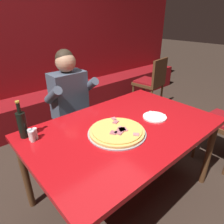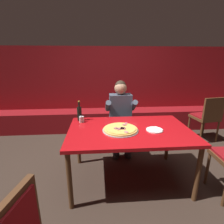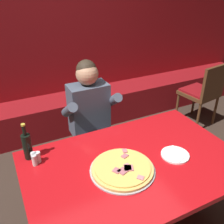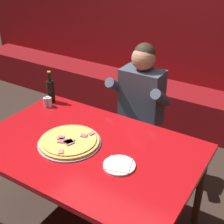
{
  "view_description": "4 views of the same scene",
  "coord_description": "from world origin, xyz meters",
  "px_view_note": "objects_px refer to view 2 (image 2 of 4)",
  "views": [
    {
      "loc": [
        -1.03,
        -1.0,
        1.58
      ],
      "look_at": [
        -0.07,
        0.08,
        0.88
      ],
      "focal_mm": 32.0,
      "sensor_mm": 36.0,
      "label": 1
    },
    {
      "loc": [
        -0.39,
        -2.07,
        1.62
      ],
      "look_at": [
        -0.21,
        0.19,
        0.93
      ],
      "focal_mm": 28.0,
      "sensor_mm": 36.0,
      "label": 2
    },
    {
      "loc": [
        -0.77,
        -1.19,
        1.94
      ],
      "look_at": [
        -0.01,
        0.34,
        1.0
      ],
      "focal_mm": 40.0,
      "sensor_mm": 36.0,
      "label": 3
    },
    {
      "loc": [
        1.11,
        -1.44,
        2.03
      ],
      "look_at": [
        0.1,
        0.18,
        0.97
      ],
      "focal_mm": 50.0,
      "sensor_mm": 36.0,
      "label": 4
    }
  ],
  "objects_px": {
    "shaker_oregano": "(81,119)",
    "beer_bottle": "(79,113)",
    "shaker_red_pepper_flakes": "(81,120)",
    "dining_chair_far_right": "(208,115)",
    "plate_white_paper": "(155,130)",
    "shaker_black_pepper": "(83,119)",
    "pizza": "(120,129)",
    "diner_seated_blue_shirt": "(121,114)",
    "main_dining_table": "(129,134)"
  },
  "relations": [
    {
      "from": "shaker_red_pepper_flakes",
      "to": "main_dining_table",
      "type": "bearing_deg",
      "value": -24.02
    },
    {
      "from": "beer_bottle",
      "to": "shaker_oregano",
      "type": "distance_m",
      "value": 0.1
    },
    {
      "from": "pizza",
      "to": "dining_chair_far_right",
      "type": "bearing_deg",
      "value": 30.51
    },
    {
      "from": "beer_bottle",
      "to": "shaker_red_pepper_flakes",
      "type": "distance_m",
      "value": 0.13
    },
    {
      "from": "beer_bottle",
      "to": "diner_seated_blue_shirt",
      "type": "bearing_deg",
      "value": 30.32
    },
    {
      "from": "beer_bottle",
      "to": "main_dining_table",
      "type": "bearing_deg",
      "value": -30.21
    },
    {
      "from": "beer_bottle",
      "to": "shaker_oregano",
      "type": "xyz_separation_m",
      "value": [
        0.02,
        -0.07,
        -0.07
      ]
    },
    {
      "from": "diner_seated_blue_shirt",
      "to": "shaker_black_pepper",
      "type": "bearing_deg",
      "value": -142.57
    },
    {
      "from": "plate_white_paper",
      "to": "diner_seated_blue_shirt",
      "type": "bearing_deg",
      "value": 110.71
    },
    {
      "from": "shaker_black_pepper",
      "to": "pizza",
      "type": "bearing_deg",
      "value": -35.15
    },
    {
      "from": "plate_white_paper",
      "to": "shaker_oregano",
      "type": "xyz_separation_m",
      "value": [
        -0.96,
        0.39,
        0.03
      ]
    },
    {
      "from": "shaker_red_pepper_flakes",
      "to": "diner_seated_blue_shirt",
      "type": "xyz_separation_m",
      "value": [
        0.64,
        0.49,
        -0.09
      ]
    },
    {
      "from": "shaker_oregano",
      "to": "diner_seated_blue_shirt",
      "type": "distance_m",
      "value": 0.79
    },
    {
      "from": "pizza",
      "to": "beer_bottle",
      "type": "xyz_separation_m",
      "value": [
        -0.55,
        0.43,
        0.09
      ]
    },
    {
      "from": "pizza",
      "to": "shaker_oregano",
      "type": "bearing_deg",
      "value": 145.73
    },
    {
      "from": "diner_seated_blue_shirt",
      "to": "dining_chair_far_right",
      "type": "bearing_deg",
      "value": 9.45
    },
    {
      "from": "beer_bottle",
      "to": "plate_white_paper",
      "type": "bearing_deg",
      "value": -25.18
    },
    {
      "from": "shaker_oregano",
      "to": "shaker_black_pepper",
      "type": "distance_m",
      "value": 0.03
    },
    {
      "from": "main_dining_table",
      "to": "shaker_red_pepper_flakes",
      "type": "relative_size",
      "value": 18.22
    },
    {
      "from": "main_dining_table",
      "to": "pizza",
      "type": "xyz_separation_m",
      "value": [
        -0.12,
        -0.04,
        0.08
      ]
    },
    {
      "from": "plate_white_paper",
      "to": "dining_chair_far_right",
      "type": "xyz_separation_m",
      "value": [
        1.46,
        1.15,
        -0.21
      ]
    },
    {
      "from": "main_dining_table",
      "to": "shaker_black_pepper",
      "type": "bearing_deg",
      "value": 153.32
    },
    {
      "from": "shaker_oregano",
      "to": "beer_bottle",
      "type": "bearing_deg",
      "value": 107.96
    },
    {
      "from": "plate_white_paper",
      "to": "shaker_red_pepper_flakes",
      "type": "xyz_separation_m",
      "value": [
        -0.96,
        0.36,
        0.03
      ]
    },
    {
      "from": "main_dining_table",
      "to": "shaker_red_pepper_flakes",
      "type": "xyz_separation_m",
      "value": [
        -0.65,
        0.29,
        0.11
      ]
    },
    {
      "from": "main_dining_table",
      "to": "plate_white_paper",
      "type": "xyz_separation_m",
      "value": [
        0.31,
        -0.07,
        0.07
      ]
    },
    {
      "from": "pizza",
      "to": "plate_white_paper",
      "type": "distance_m",
      "value": 0.43
    },
    {
      "from": "dining_chair_far_right",
      "to": "shaker_oregano",
      "type": "bearing_deg",
      "value": -162.67
    },
    {
      "from": "pizza",
      "to": "dining_chair_far_right",
      "type": "distance_m",
      "value": 2.21
    },
    {
      "from": "shaker_red_pepper_flakes",
      "to": "dining_chair_far_right",
      "type": "distance_m",
      "value": 2.56
    },
    {
      "from": "beer_bottle",
      "to": "dining_chair_far_right",
      "type": "bearing_deg",
      "value": 15.63
    },
    {
      "from": "shaker_oregano",
      "to": "dining_chair_far_right",
      "type": "relative_size",
      "value": 0.09
    },
    {
      "from": "shaker_red_pepper_flakes",
      "to": "dining_chair_far_right",
      "type": "relative_size",
      "value": 0.09
    },
    {
      "from": "plate_white_paper",
      "to": "shaker_red_pepper_flakes",
      "type": "relative_size",
      "value": 2.44
    },
    {
      "from": "main_dining_table",
      "to": "shaker_red_pepper_flakes",
      "type": "distance_m",
      "value": 0.72
    },
    {
      "from": "shaker_red_pepper_flakes",
      "to": "dining_chair_far_right",
      "type": "bearing_deg",
      "value": 17.97
    },
    {
      "from": "shaker_oregano",
      "to": "dining_chair_far_right",
      "type": "height_order",
      "value": "dining_chair_far_right"
    },
    {
      "from": "pizza",
      "to": "beer_bottle",
      "type": "relative_size",
      "value": 1.56
    },
    {
      "from": "shaker_black_pepper",
      "to": "dining_chair_far_right",
      "type": "relative_size",
      "value": 0.09
    },
    {
      "from": "plate_white_paper",
      "to": "shaker_red_pepper_flakes",
      "type": "distance_m",
      "value": 1.03
    },
    {
      "from": "pizza",
      "to": "shaker_red_pepper_flakes",
      "type": "relative_size",
      "value": 5.28
    },
    {
      "from": "main_dining_table",
      "to": "plate_white_paper",
      "type": "relative_size",
      "value": 7.46
    },
    {
      "from": "shaker_oregano",
      "to": "shaker_red_pepper_flakes",
      "type": "bearing_deg",
      "value": -92.76
    },
    {
      "from": "shaker_oregano",
      "to": "diner_seated_blue_shirt",
      "type": "relative_size",
      "value": 0.07
    },
    {
      "from": "pizza",
      "to": "beer_bottle",
      "type": "bearing_deg",
      "value": 141.95
    },
    {
      "from": "shaker_red_pepper_flakes",
      "to": "diner_seated_blue_shirt",
      "type": "height_order",
      "value": "diner_seated_blue_shirt"
    },
    {
      "from": "plate_white_paper",
      "to": "shaker_black_pepper",
      "type": "xyz_separation_m",
      "value": [
        -0.93,
        0.38,
        0.03
      ]
    },
    {
      "from": "plate_white_paper",
      "to": "shaker_red_pepper_flakes",
      "type": "height_order",
      "value": "shaker_red_pepper_flakes"
    },
    {
      "from": "beer_bottle",
      "to": "shaker_red_pepper_flakes",
      "type": "xyz_separation_m",
      "value": [
        0.02,
        -0.1,
        -0.07
      ]
    },
    {
      "from": "main_dining_table",
      "to": "diner_seated_blue_shirt",
      "type": "height_order",
      "value": "diner_seated_blue_shirt"
    }
  ]
}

